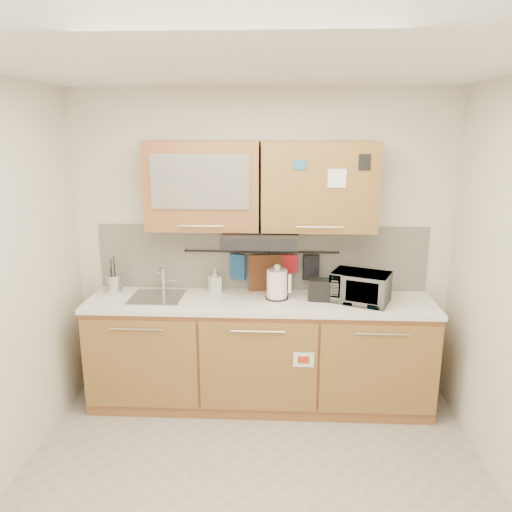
# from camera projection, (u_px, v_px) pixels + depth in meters

# --- Properties ---
(floor) EXTENTS (3.20, 3.20, 0.00)m
(floor) POSITION_uv_depth(u_px,v_px,m) (252.00, 501.00, 3.13)
(floor) COLOR #9E9993
(floor) RESTS_ON ground
(ceiling) EXTENTS (3.20, 3.20, 0.00)m
(ceiling) POSITION_uv_depth(u_px,v_px,m) (250.00, 60.00, 2.49)
(ceiling) COLOR white
(ceiling) RESTS_ON wall_back
(wall_back) EXTENTS (3.20, 0.00, 3.20)m
(wall_back) POSITION_uv_depth(u_px,v_px,m) (261.00, 246.00, 4.26)
(wall_back) COLOR silver
(wall_back) RESTS_ON ground
(base_cabinet) EXTENTS (2.80, 0.64, 0.88)m
(base_cabinet) POSITION_uv_depth(u_px,v_px,m) (260.00, 358.00, 4.19)
(base_cabinet) COLOR #9D5F37
(base_cabinet) RESTS_ON floor
(countertop) EXTENTS (2.82, 0.62, 0.04)m
(countertop) POSITION_uv_depth(u_px,v_px,m) (260.00, 302.00, 4.06)
(countertop) COLOR white
(countertop) RESTS_ON base_cabinet
(backsplash) EXTENTS (2.80, 0.02, 0.56)m
(backsplash) POSITION_uv_depth(u_px,v_px,m) (261.00, 258.00, 4.28)
(backsplash) COLOR silver
(backsplash) RESTS_ON countertop
(upper_cabinets) EXTENTS (1.82, 0.37, 0.70)m
(upper_cabinets) POSITION_uv_depth(u_px,v_px,m) (260.00, 186.00, 3.96)
(upper_cabinets) COLOR #9D5F37
(upper_cabinets) RESTS_ON wall_back
(range_hood) EXTENTS (0.60, 0.46, 0.10)m
(range_hood) POSITION_uv_depth(u_px,v_px,m) (260.00, 238.00, 3.99)
(range_hood) COLOR black
(range_hood) RESTS_ON upper_cabinets
(sink) EXTENTS (0.42, 0.40, 0.26)m
(sink) POSITION_uv_depth(u_px,v_px,m) (157.00, 297.00, 4.11)
(sink) COLOR silver
(sink) RESTS_ON countertop
(utensil_rail) EXTENTS (1.30, 0.02, 0.02)m
(utensil_rail) POSITION_uv_depth(u_px,v_px,m) (261.00, 252.00, 4.23)
(utensil_rail) COLOR black
(utensil_rail) RESTS_ON backsplash
(utensil_crock) EXTENTS (0.16, 0.16, 0.32)m
(utensil_crock) POSITION_uv_depth(u_px,v_px,m) (114.00, 284.00, 4.20)
(utensil_crock) COLOR silver
(utensil_crock) RESTS_ON countertop
(kettle) EXTENTS (0.21, 0.19, 0.29)m
(kettle) POSITION_uv_depth(u_px,v_px,m) (277.00, 285.00, 4.06)
(kettle) COLOR white
(kettle) RESTS_ON countertop
(toaster) EXTENTS (0.24, 0.16, 0.17)m
(toaster) POSITION_uv_depth(u_px,v_px,m) (323.00, 290.00, 4.03)
(toaster) COLOR black
(toaster) RESTS_ON countertop
(microwave) EXTENTS (0.52, 0.45, 0.24)m
(microwave) POSITION_uv_depth(u_px,v_px,m) (360.00, 287.00, 3.98)
(microwave) COLOR #999999
(microwave) RESTS_ON countertop
(soap_bottle) EXTENTS (0.12, 0.13, 0.21)m
(soap_bottle) POSITION_uv_depth(u_px,v_px,m) (215.00, 280.00, 4.23)
(soap_bottle) COLOR #999999
(soap_bottle) RESTS_ON countertop
(cutting_board) EXTENTS (0.34, 0.07, 0.43)m
(cutting_board) POSITION_uv_depth(u_px,v_px,m) (269.00, 279.00, 4.26)
(cutting_board) COLOR brown
(cutting_board) RESTS_ON utensil_rail
(oven_mitt) EXTENTS (0.14, 0.07, 0.22)m
(oven_mitt) POSITION_uv_depth(u_px,v_px,m) (238.00, 267.00, 4.25)
(oven_mitt) COLOR navy
(oven_mitt) RESTS_ON utensil_rail
(dark_pouch) EXTENTS (0.14, 0.06, 0.21)m
(dark_pouch) POSITION_uv_depth(u_px,v_px,m) (311.00, 267.00, 4.22)
(dark_pouch) COLOR black
(dark_pouch) RESTS_ON utensil_rail
(pot_holder) EXTENTS (0.13, 0.04, 0.16)m
(pot_holder) POSITION_uv_depth(u_px,v_px,m) (290.00, 264.00, 4.22)
(pot_holder) COLOR #B31721
(pot_holder) RESTS_ON utensil_rail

